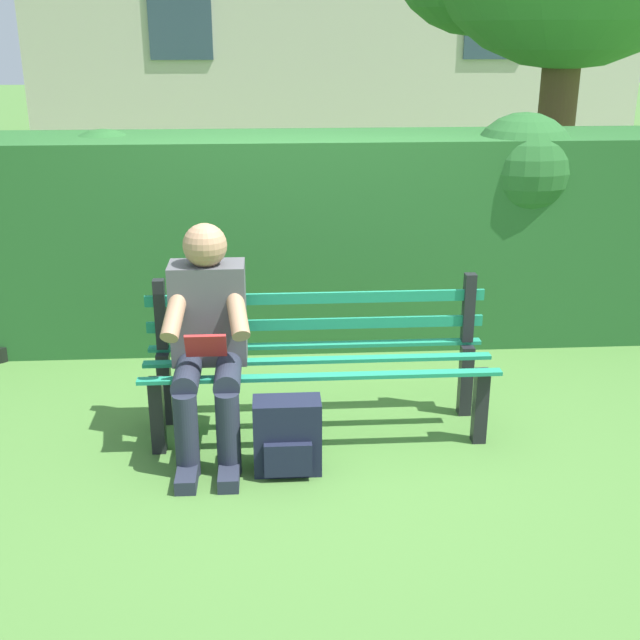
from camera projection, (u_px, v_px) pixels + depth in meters
name	position (u px, v px, depth m)	size (l,w,h in m)	color
ground	(319.00, 431.00, 4.33)	(60.00, 60.00, 0.00)	#477533
park_bench	(318.00, 357.00, 4.25)	(1.83, 0.48, 0.81)	black
person_seated	(208.00, 336.00, 3.99)	(0.44, 0.73, 1.16)	#4C4C51
hedge_backdrop	(300.00, 232.00, 5.48)	(5.05, 0.88, 1.55)	#265B28
backpack	(287.00, 437.00, 3.88)	(0.33, 0.24, 0.38)	#191E33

